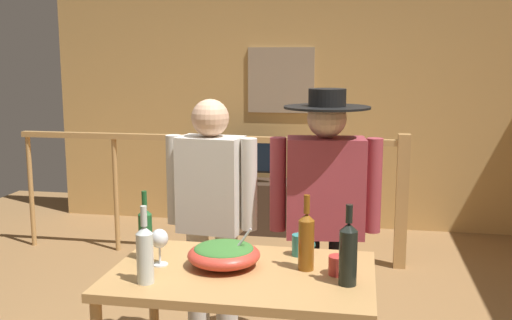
# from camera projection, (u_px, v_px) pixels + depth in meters

# --- Properties ---
(back_wall) EXTENTS (5.49, 0.10, 2.79)m
(back_wall) POSITION_uv_depth(u_px,v_px,m) (310.00, 93.00, 6.10)
(back_wall) COLOR tan
(back_wall) RESTS_ON ground_plane
(framed_picture) EXTENTS (0.69, 0.03, 0.67)m
(framed_picture) POSITION_uv_depth(u_px,v_px,m) (281.00, 80.00, 6.07)
(framed_picture) COLOR gray
(stair_railing) EXTENTS (3.47, 0.10, 1.14)m
(stair_railing) POSITION_uv_depth(u_px,v_px,m) (270.00, 178.00, 5.09)
(stair_railing) COLOR #B2844C
(stair_railing) RESTS_ON ground_plane
(tv_console) EXTENTS (0.90, 0.40, 0.52)m
(tv_console) POSITION_uv_depth(u_px,v_px,m) (245.00, 206.00, 6.06)
(tv_console) COLOR #38281E
(tv_console) RESTS_ON ground_plane
(flat_screen_tv) EXTENTS (0.58, 0.12, 0.44)m
(flat_screen_tv) POSITION_uv_depth(u_px,v_px,m) (245.00, 156.00, 5.95)
(flat_screen_tv) COLOR black
(flat_screen_tv) RESTS_ON tv_console
(serving_table) EXTENTS (1.18, 0.75, 0.81)m
(serving_table) POSITION_uv_depth(u_px,v_px,m) (242.00, 290.00, 2.68)
(serving_table) COLOR #B2844C
(serving_table) RESTS_ON ground_plane
(salad_bowl) EXTENTS (0.34, 0.34, 0.19)m
(salad_bowl) POSITION_uv_depth(u_px,v_px,m) (224.00, 253.00, 2.71)
(salad_bowl) COLOR #CC3D2D
(salad_bowl) RESTS_ON serving_table
(wine_glass) EXTENTS (0.08, 0.08, 0.17)m
(wine_glass) POSITION_uv_depth(u_px,v_px,m) (159.00, 240.00, 2.72)
(wine_glass) COLOR silver
(wine_glass) RESTS_ON serving_table
(wine_bottle_clear) EXTENTS (0.07, 0.07, 0.34)m
(wine_bottle_clear) POSITION_uv_depth(u_px,v_px,m) (145.00, 253.00, 2.50)
(wine_bottle_clear) COLOR silver
(wine_bottle_clear) RESTS_ON serving_table
(wine_bottle_dark) EXTENTS (0.08, 0.08, 0.35)m
(wine_bottle_dark) POSITION_uv_depth(u_px,v_px,m) (348.00, 252.00, 2.48)
(wine_bottle_dark) COLOR black
(wine_bottle_dark) RESTS_ON serving_table
(wine_bottle_green) EXTENTS (0.07, 0.07, 0.33)m
(wine_bottle_green) POSITION_uv_depth(u_px,v_px,m) (145.00, 232.00, 2.79)
(wine_bottle_green) COLOR #1E5628
(wine_bottle_green) RESTS_ON serving_table
(wine_bottle_amber) EXTENTS (0.07, 0.07, 0.35)m
(wine_bottle_amber) POSITION_uv_depth(u_px,v_px,m) (306.00, 240.00, 2.65)
(wine_bottle_amber) COLOR brown
(wine_bottle_amber) RESTS_ON serving_table
(mug_red) EXTENTS (0.12, 0.09, 0.09)m
(mug_red) POSITION_uv_depth(u_px,v_px,m) (339.00, 265.00, 2.61)
(mug_red) COLOR #B7332D
(mug_red) RESTS_ON serving_table
(mug_teal) EXTENTS (0.11, 0.08, 0.10)m
(mug_teal) POSITION_uv_depth(u_px,v_px,m) (300.00, 245.00, 2.86)
(mug_teal) COLOR teal
(mug_teal) RESTS_ON serving_table
(person_standing_left) EXTENTS (0.54, 0.26, 1.53)m
(person_standing_left) POSITION_uv_depth(u_px,v_px,m) (211.00, 211.00, 3.39)
(person_standing_left) COLOR beige
(person_standing_left) RESTS_ON ground_plane
(person_standing_right) EXTENTS (0.61, 0.47, 1.59)m
(person_standing_right) POSITION_uv_depth(u_px,v_px,m) (325.00, 205.00, 3.26)
(person_standing_right) COLOR black
(person_standing_right) RESTS_ON ground_plane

